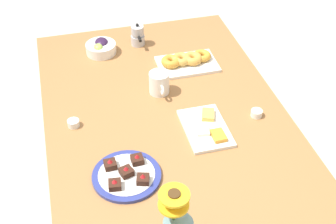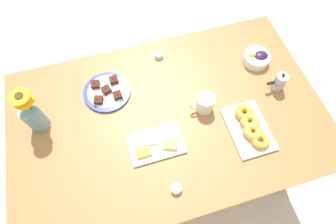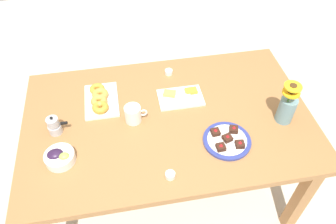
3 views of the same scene
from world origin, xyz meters
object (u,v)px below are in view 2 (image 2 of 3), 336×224
object	(u,v)px
croissant_platter	(250,127)
dining_table	(168,123)
dessert_plate	(107,91)
coffee_mug	(205,103)
moka_pot	(279,81)
jam_cup_honey	(176,189)
grape_bowl	(257,58)
cheese_platter	(156,144)
flower_vase	(34,116)
jam_cup_berry	(159,55)

from	to	relation	value
croissant_platter	dining_table	bearing A→B (deg)	-26.96
dessert_plate	coffee_mug	bearing A→B (deg)	153.06
moka_pot	jam_cup_honey	bearing A→B (deg)	28.46
dessert_plate	jam_cup_honey	bearing A→B (deg)	108.94
grape_bowl	croissant_platter	bearing A→B (deg)	60.77
cheese_platter	dessert_plate	size ratio (longest dim) A/B	1.04
dining_table	moka_pot	xyz separation A→B (m)	(-0.61, -0.00, 0.13)
dining_table	coffee_mug	world-z (taller)	coffee_mug
grape_bowl	jam_cup_honey	size ratio (longest dim) A/B	3.09
dining_table	flower_vase	distance (m)	0.66
jam_cup_berry	croissant_platter	bearing A→B (deg)	118.46
flower_vase	cheese_platter	bearing A→B (deg)	152.96
cheese_platter	grape_bowl	bearing A→B (deg)	-154.28
dining_table	dessert_plate	xyz separation A→B (m)	(0.27, -0.22, 0.10)
jam_cup_honey	moka_pot	distance (m)	0.77
croissant_platter	cheese_platter	bearing A→B (deg)	-6.42
flower_vase	dessert_plate	bearing A→B (deg)	-165.18
jam_cup_honey	jam_cup_berry	size ratio (longest dim) A/B	1.00
coffee_mug	croissant_platter	size ratio (longest dim) A/B	0.44
coffee_mug	croissant_platter	distance (m)	0.25
cheese_platter	flower_vase	size ratio (longest dim) A/B	0.97
dining_table	flower_vase	bearing A→B (deg)	-12.03
jam_cup_honey	moka_pot	bearing A→B (deg)	-151.54
coffee_mug	moka_pot	xyz separation A→B (m)	(-0.42, -0.01, -0.00)
dessert_plate	flower_vase	bearing A→B (deg)	14.82
cheese_platter	dessert_plate	world-z (taller)	dessert_plate
coffee_mug	grape_bowl	xyz separation A→B (m)	(-0.39, -0.20, -0.02)
jam_cup_honey	dessert_plate	xyz separation A→B (m)	(0.20, -0.59, -0.00)
coffee_mug	croissant_platter	xyz separation A→B (m)	(-0.18, 0.18, -0.03)
dining_table	moka_pot	size ratio (longest dim) A/B	13.45
cheese_platter	jam_cup_honey	bearing A→B (deg)	97.34
cheese_platter	jam_cup_honey	world-z (taller)	cheese_platter
cheese_platter	coffee_mug	bearing A→B (deg)	-156.89
croissant_platter	jam_cup_berry	xyz separation A→B (m)	(0.31, -0.57, -0.01)
coffee_mug	croissant_platter	bearing A→B (deg)	134.90
grape_bowl	cheese_platter	bearing A→B (deg)	25.72
jam_cup_honey	dessert_plate	distance (m)	0.62
cheese_platter	croissant_platter	size ratio (longest dim) A/B	0.92
dessert_plate	cheese_platter	bearing A→B (deg)	115.64
dessert_plate	flower_vase	distance (m)	0.37
grape_bowl	dessert_plate	world-z (taller)	grape_bowl
moka_pot	coffee_mug	bearing A→B (deg)	2.01
grape_bowl	cheese_platter	xyz separation A→B (m)	(0.68, 0.33, -0.02)
cheese_platter	dessert_plate	distance (m)	0.40
coffee_mug	jam_cup_berry	world-z (taller)	coffee_mug
dining_table	grape_bowl	world-z (taller)	grape_bowl
dining_table	croissant_platter	world-z (taller)	croissant_platter
jam_cup_berry	moka_pot	bearing A→B (deg)	145.56
moka_pot	croissant_platter	bearing A→B (deg)	38.22
coffee_mug	jam_cup_honey	bearing A→B (deg)	53.57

